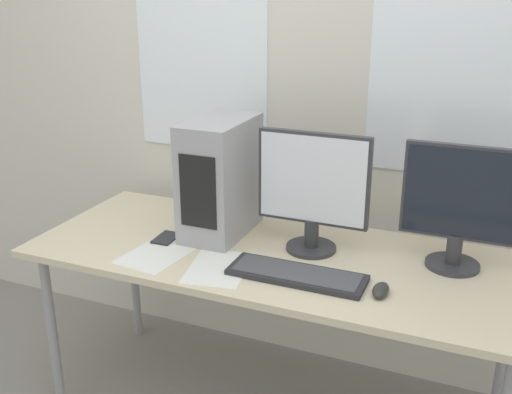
{
  "coord_description": "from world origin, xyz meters",
  "views": [
    {
      "loc": [
        0.75,
        -1.59,
        1.74
      ],
      "look_at": [
        -0.08,
        0.38,
        0.97
      ],
      "focal_mm": 42.0,
      "sensor_mm": 36.0,
      "label": 1
    }
  ],
  "objects_px": {
    "pc_tower": "(220,178)",
    "monitor_right_near": "(459,205)",
    "cell_phone": "(166,238)",
    "keyboard": "(297,275)",
    "monitor_main": "(313,189)",
    "mouse": "(381,290)"
  },
  "relations": [
    {
      "from": "pc_tower",
      "to": "monitor_right_near",
      "type": "height_order",
      "value": "pc_tower"
    },
    {
      "from": "monitor_right_near",
      "to": "cell_phone",
      "type": "xyz_separation_m",
      "value": [
        -1.1,
        -0.19,
        -0.24
      ]
    },
    {
      "from": "keyboard",
      "to": "pc_tower",
      "type": "bearing_deg",
      "value": 147.67
    },
    {
      "from": "cell_phone",
      "to": "monitor_main",
      "type": "bearing_deg",
      "value": 10.91
    },
    {
      "from": "mouse",
      "to": "keyboard",
      "type": "bearing_deg",
      "value": 178.89
    },
    {
      "from": "pc_tower",
      "to": "monitor_right_near",
      "type": "xyz_separation_m",
      "value": [
        0.93,
        0.03,
        0.0
      ]
    },
    {
      "from": "keyboard",
      "to": "monitor_right_near",
      "type": "bearing_deg",
      "value": 31.29
    },
    {
      "from": "monitor_main",
      "to": "mouse",
      "type": "height_order",
      "value": "monitor_main"
    },
    {
      "from": "monitor_right_near",
      "to": "mouse",
      "type": "relative_size",
      "value": 4.3
    },
    {
      "from": "keyboard",
      "to": "mouse",
      "type": "height_order",
      "value": "mouse"
    },
    {
      "from": "mouse",
      "to": "cell_phone",
      "type": "relative_size",
      "value": 0.82
    },
    {
      "from": "pc_tower",
      "to": "monitor_right_near",
      "type": "relative_size",
      "value": 1.04
    },
    {
      "from": "mouse",
      "to": "cell_phone",
      "type": "height_order",
      "value": "mouse"
    },
    {
      "from": "monitor_right_near",
      "to": "mouse",
      "type": "xyz_separation_m",
      "value": [
        -0.2,
        -0.31,
        -0.23
      ]
    },
    {
      "from": "monitor_right_near",
      "to": "cell_phone",
      "type": "distance_m",
      "value": 1.14
    },
    {
      "from": "mouse",
      "to": "pc_tower",
      "type": "bearing_deg",
      "value": 159.18
    },
    {
      "from": "pc_tower",
      "to": "monitor_main",
      "type": "bearing_deg",
      "value": -3.67
    },
    {
      "from": "monitor_right_near",
      "to": "keyboard",
      "type": "relative_size",
      "value": 0.94
    },
    {
      "from": "mouse",
      "to": "monitor_main",
      "type": "bearing_deg",
      "value": 142.39
    },
    {
      "from": "pc_tower",
      "to": "keyboard",
      "type": "relative_size",
      "value": 0.98
    },
    {
      "from": "monitor_main",
      "to": "mouse",
      "type": "bearing_deg",
      "value": -37.61
    },
    {
      "from": "cell_phone",
      "to": "keyboard",
      "type": "bearing_deg",
      "value": -12.65
    }
  ]
}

